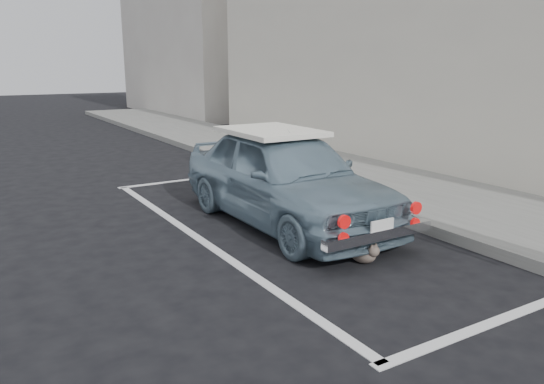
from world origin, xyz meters
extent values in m
plane|color=black|center=(0.00, 0.00, 0.00)|extent=(80.00, 80.00, 0.00)
cube|color=slate|center=(3.20, 2.00, 0.07)|extent=(2.80, 40.00, 0.15)
cube|color=silver|center=(6.35, 4.00, 3.50)|extent=(3.50, 18.00, 7.00)
cube|color=black|center=(4.66, 4.00, 1.40)|extent=(0.10, 16.00, 2.40)
cube|color=#B6ADA5|center=(6.35, 20.00, 4.00)|extent=(3.50, 10.00, 8.00)
cube|color=silver|center=(0.50, -0.50, 0.00)|extent=(3.00, 0.12, 0.01)
cube|color=silver|center=(0.50, 6.50, 0.00)|extent=(3.00, 0.12, 0.01)
cube|color=silver|center=(-0.90, 3.00, 0.00)|extent=(0.12, 7.00, 0.01)
imported|color=gray|center=(0.46, 3.03, 0.68)|extent=(1.62, 4.02, 1.37)
cube|color=white|center=(0.46, 3.43, 1.30)|extent=(1.13, 1.53, 0.07)
cube|color=silver|center=(0.46, 1.07, 0.38)|extent=(1.54, 0.12, 0.12)
cube|color=white|center=(0.46, 1.02, 0.48)|extent=(0.33, 0.02, 0.17)
cylinder|color=red|center=(-0.07, 1.04, 0.62)|extent=(0.15, 0.04, 0.15)
cylinder|color=red|center=(0.99, 1.04, 0.62)|extent=(0.15, 0.04, 0.15)
cylinder|color=red|center=(-0.07, 1.04, 0.44)|extent=(0.12, 0.04, 0.12)
cylinder|color=red|center=(0.99, 1.04, 0.44)|extent=(0.12, 0.04, 0.12)
ellipsoid|color=#6A6051|center=(0.39, 1.25, 0.12)|extent=(0.29, 0.39, 0.22)
sphere|color=#6A6051|center=(0.41, 1.09, 0.19)|extent=(0.14, 0.14, 0.14)
cone|color=#6A6051|center=(0.38, 1.09, 0.26)|extent=(0.05, 0.05, 0.05)
cone|color=#6A6051|center=(0.45, 1.10, 0.26)|extent=(0.05, 0.05, 0.05)
cylinder|color=#6A6051|center=(0.41, 1.44, 0.04)|extent=(0.15, 0.21, 0.03)
camera|label=1|loc=(-3.53, -3.17, 2.26)|focal=35.00mm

